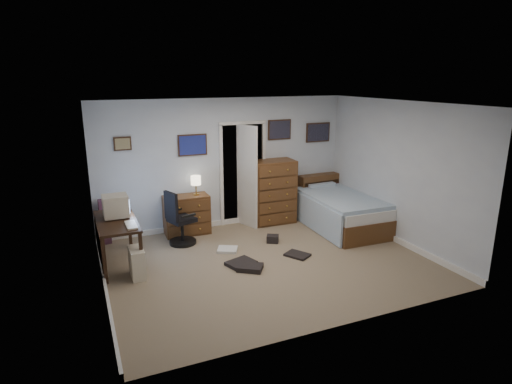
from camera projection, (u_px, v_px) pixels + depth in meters
floor at (268, 262)px, 6.88m from camera, size 5.00×4.00×0.02m
computer_desk at (111, 231)px, 6.60m from camera, size 0.61×1.29×0.74m
crt_monitor at (116, 206)px, 6.69m from camera, size 0.39×0.36×0.36m
keyboard at (131, 225)px, 6.35m from camera, size 0.15×0.40×0.02m
pc_tower at (137, 263)px, 6.32m from camera, size 0.21×0.42×0.44m
office_chair at (179, 224)px, 7.50m from camera, size 0.61×0.61×0.98m
media_stack at (105, 222)px, 7.55m from camera, size 0.17×0.17×0.80m
low_dresser at (187, 215)px, 8.03m from camera, size 0.84×0.43×0.74m
table_lamp at (196, 181)px, 7.94m from camera, size 0.19×0.19×0.36m
doorway at (237, 171)px, 8.76m from camera, size 0.96×1.12×2.05m
tall_dresser at (272, 192)px, 8.60m from camera, size 0.88×0.53×1.28m
headboard_bookcase at (319, 193)px, 9.20m from camera, size 0.98×0.29×0.87m
bed at (338, 210)px, 8.44m from camera, size 1.23×2.21×0.72m
wall_posters at (253, 136)px, 8.39m from camera, size 4.38×0.04×0.60m
floor_clutter at (255, 257)px, 6.99m from camera, size 1.46×1.26×0.13m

